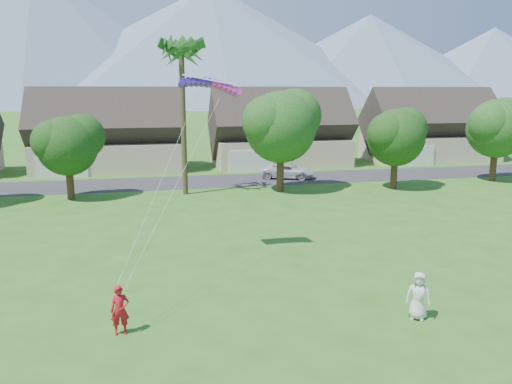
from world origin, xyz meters
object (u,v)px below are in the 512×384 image
object	(u,v)px
watcher	(418,296)
kite_flyer	(120,310)
parked_car	(288,171)
parafoil_kite	(211,83)

from	to	relation	value
watcher	kite_flyer	bearing A→B (deg)	-155.09
kite_flyer	parked_car	world-z (taller)	kite_flyer
watcher	parked_car	bearing A→B (deg)	114.12
watcher	parafoil_kite	bearing A→B (deg)	157.23
kite_flyer	parked_car	distance (m)	32.77
parked_car	parafoil_kite	xyz separation A→B (m)	(-10.13, -21.62, 8.09)
kite_flyer	parked_car	size ratio (longest dim) A/B	0.35
watcher	parked_car	xyz separation A→B (m)	(3.55, 30.52, -0.20)
parked_car	parafoil_kite	bearing A→B (deg)	178.00
kite_flyer	parked_car	bearing A→B (deg)	59.81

